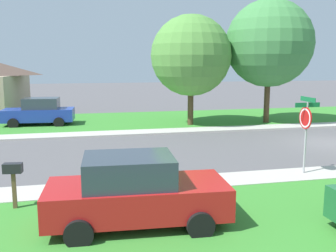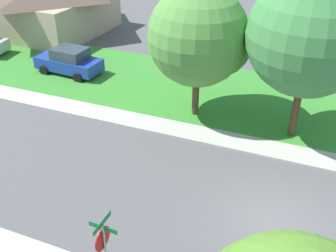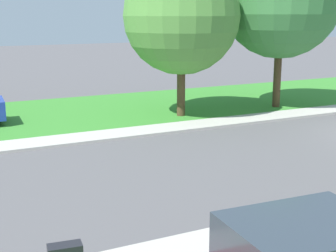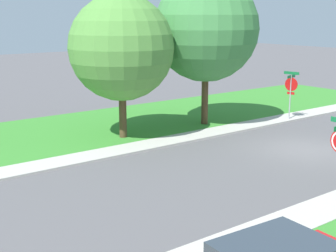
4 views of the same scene
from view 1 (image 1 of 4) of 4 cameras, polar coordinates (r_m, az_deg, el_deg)
name	(u,v)px [view 1 (image 1 of 4)]	position (r m, az deg, el deg)	size (l,w,h in m)	color
ground_plane	(331,143)	(20.44, 23.24, -2.38)	(120.00, 120.00, 0.00)	#565456
sidewalk_east	(82,135)	(21.23, -12.73, -1.28)	(1.40, 56.00, 0.10)	#B7B2A8
lawn_east	(82,122)	(25.87, -12.73, 0.60)	(8.00, 56.00, 0.08)	#38842D
sidewalk_west	(82,190)	(12.11, -12.73, -9.42)	(1.40, 56.00, 0.10)	#B7B2A8
stop_sign_far_corner	(306,123)	(13.91, 19.98, 0.48)	(0.92, 0.92, 2.77)	#9E9EA3
car_red_driveway_right	(135,192)	(9.25, -4.95, -9.80)	(2.23, 4.40, 1.76)	red
car_blue_kerbside_mid	(39,112)	(25.15, -18.76, 2.00)	(2.26, 4.41, 1.76)	#1E389E
tree_corner_large	(193,58)	(23.97, 3.72, 10.11)	(5.33, 4.95, 6.84)	#4C3823
tree_sidewalk_near	(270,46)	(25.76, 15.04, 11.46)	(5.93, 5.52, 7.90)	#4C3823
mailbox	(13,174)	(10.91, -22.23, -6.73)	(0.30, 0.51, 1.31)	brown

